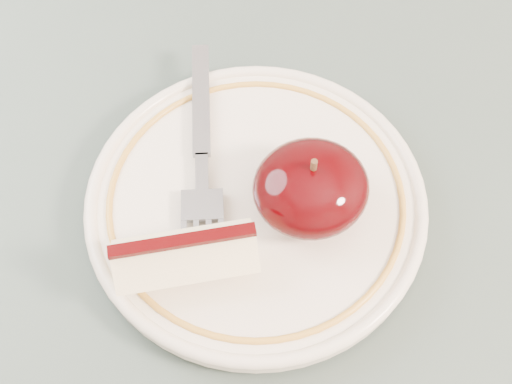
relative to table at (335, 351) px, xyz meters
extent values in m
cylinder|color=brown|center=(0.40, 0.40, -0.31)|extent=(0.05, 0.05, 0.71)
cube|color=#404F47|center=(0.00, 0.00, 0.07)|extent=(0.90, 0.90, 0.04)
cylinder|color=beige|center=(-0.04, 0.08, 0.09)|extent=(0.12, 0.12, 0.01)
cylinder|color=beige|center=(-0.04, 0.08, 0.10)|extent=(0.22, 0.22, 0.01)
torus|color=beige|center=(-0.04, 0.08, 0.10)|extent=(0.22, 0.22, 0.01)
torus|color=gold|center=(-0.04, 0.08, 0.11)|extent=(0.19, 0.19, 0.00)
ellipsoid|color=black|center=(-0.01, 0.07, 0.13)|extent=(0.07, 0.07, 0.05)
cylinder|color=#472D19|center=(-0.01, 0.07, 0.15)|extent=(0.00, 0.00, 0.01)
cube|color=#FEF4BB|center=(-0.09, 0.04, 0.12)|extent=(0.09, 0.04, 0.04)
cube|color=#330102|center=(-0.09, 0.04, 0.14)|extent=(0.08, 0.01, 0.00)
cube|color=gray|center=(-0.06, 0.17, 0.11)|extent=(0.03, 0.10, 0.00)
cube|color=gray|center=(-0.07, 0.11, 0.11)|extent=(0.01, 0.03, 0.00)
cube|color=gray|center=(-0.07, 0.08, 0.11)|extent=(0.03, 0.03, 0.00)
cube|color=gray|center=(-0.07, 0.05, 0.11)|extent=(0.01, 0.04, 0.00)
cube|color=gray|center=(-0.08, 0.05, 0.11)|extent=(0.01, 0.04, 0.00)
cube|color=gray|center=(-0.08, 0.05, 0.11)|extent=(0.01, 0.04, 0.00)
cube|color=gray|center=(-0.09, 0.06, 0.11)|extent=(0.01, 0.04, 0.00)
camera|label=1|loc=(-0.10, -0.14, 0.51)|focal=50.00mm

